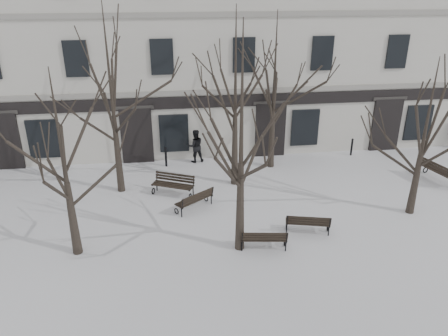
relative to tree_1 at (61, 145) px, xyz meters
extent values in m
plane|color=silver|center=(5.27, 0.11, -4.08)|extent=(100.00, 100.00, 0.00)
cube|color=beige|center=(5.27, 13.11, 1.42)|extent=(40.00, 10.00, 11.00)
cube|color=gray|center=(5.27, 8.08, -0.48)|extent=(40.00, 0.12, 0.25)
cube|color=gray|center=(5.27, 8.08, 3.22)|extent=(40.00, 0.12, 0.25)
cube|color=black|center=(5.27, 8.07, -0.98)|extent=(40.00, 0.10, 0.60)
cube|color=black|center=(-4.73, 8.05, -2.63)|extent=(1.60, 0.22, 2.90)
cube|color=black|center=(-2.83, 8.06, -2.58)|extent=(1.50, 0.14, 2.00)
cube|color=black|center=(1.77, 8.05, -2.63)|extent=(1.60, 0.22, 2.90)
cube|color=#2D2B28|center=(1.77, 8.01, -1.13)|extent=(1.90, 0.08, 0.18)
cube|color=black|center=(3.67, 8.06, -2.58)|extent=(1.50, 0.14, 2.00)
cube|color=black|center=(8.77, 8.05, -2.63)|extent=(1.60, 0.22, 2.90)
cube|color=#2D2B28|center=(8.77, 8.01, -1.13)|extent=(1.90, 0.08, 0.18)
cube|color=black|center=(10.67, 8.06, -2.58)|extent=(1.50, 0.14, 2.00)
cube|color=black|center=(15.27, 8.05, -2.63)|extent=(1.60, 0.22, 2.90)
cube|color=#2D2B28|center=(15.27, 8.01, -1.13)|extent=(1.90, 0.08, 0.18)
cube|color=black|center=(17.17, 8.06, -2.58)|extent=(1.50, 0.14, 2.00)
cube|color=black|center=(-0.73, 8.06, 1.32)|extent=(1.10, 0.14, 1.70)
cube|color=black|center=(3.27, 8.06, 1.32)|extent=(1.10, 0.14, 1.70)
cube|color=black|center=(7.27, 8.06, 1.32)|extent=(1.10, 0.14, 1.70)
cube|color=black|center=(11.27, 8.06, 1.32)|extent=(1.10, 0.14, 1.70)
cube|color=black|center=(15.27, 8.06, 1.32)|extent=(1.10, 0.14, 1.70)
cone|color=black|center=(0.00, 0.00, -2.71)|extent=(0.34, 0.34, 2.74)
cone|color=black|center=(5.71, -0.48, -2.43)|extent=(0.34, 0.34, 3.31)
cone|color=black|center=(13.12, 1.15, -2.75)|extent=(0.34, 0.34, 2.67)
cone|color=black|center=(1.13, 4.76, -2.37)|extent=(0.34, 0.34, 3.42)
cone|color=black|center=(6.35, 4.82, -2.41)|extent=(0.34, 0.34, 3.34)
cone|color=black|center=(8.50, 6.57, -2.48)|extent=(0.34, 0.34, 3.20)
torus|color=black|center=(7.35, -0.56, -3.95)|extent=(0.08, 0.27, 0.27)
cylinder|color=black|center=(7.31, -0.88, -3.88)|extent=(0.05, 0.05, 0.41)
cube|color=black|center=(7.33, -0.72, -3.67)|extent=(0.12, 0.50, 0.05)
torus|color=black|center=(5.81, -0.34, -3.95)|extent=(0.08, 0.27, 0.27)
cylinder|color=black|center=(5.77, -0.66, -3.88)|extent=(0.05, 0.05, 0.41)
cube|color=black|center=(5.79, -0.50, -3.67)|extent=(0.12, 0.50, 0.05)
cube|color=black|center=(6.59, -0.41, -3.65)|extent=(1.64, 0.31, 0.03)
cube|color=black|center=(6.57, -0.54, -3.65)|extent=(1.64, 0.31, 0.03)
cube|color=black|center=(6.55, -0.66, -3.65)|extent=(1.64, 0.31, 0.03)
cube|color=black|center=(6.53, -0.79, -3.65)|extent=(1.64, 0.31, 0.03)
cube|color=black|center=(6.53, -0.83, -3.53)|extent=(1.63, 0.26, 0.08)
cube|color=black|center=(6.53, -0.85, -3.42)|extent=(1.63, 0.26, 0.08)
cube|color=black|center=(6.52, -0.87, -3.31)|extent=(1.63, 0.26, 0.08)
cylinder|color=black|center=(7.29, -0.95, -3.49)|extent=(0.05, 0.13, 0.45)
cylinder|color=black|center=(5.76, -0.74, -3.49)|extent=(0.05, 0.13, 0.45)
torus|color=black|center=(9.24, 0.20, -3.95)|extent=(0.11, 0.27, 0.27)
cylinder|color=black|center=(9.16, -0.12, -3.88)|extent=(0.05, 0.05, 0.41)
cube|color=black|center=(9.20, 0.04, -3.67)|extent=(0.17, 0.50, 0.05)
torus|color=black|center=(7.72, 0.58, -3.95)|extent=(0.11, 0.27, 0.27)
cylinder|color=black|center=(7.64, 0.26, -3.88)|extent=(0.05, 0.05, 0.41)
cube|color=black|center=(7.68, 0.42, -3.67)|extent=(0.17, 0.50, 0.05)
cube|color=black|center=(8.49, 0.42, -3.65)|extent=(1.63, 0.48, 0.03)
cube|color=black|center=(8.46, 0.30, -3.65)|extent=(1.63, 0.48, 0.03)
cube|color=black|center=(8.43, 0.17, -3.65)|extent=(1.63, 0.48, 0.03)
cube|color=black|center=(8.40, 0.05, -3.65)|extent=(1.63, 0.48, 0.03)
cube|color=black|center=(8.39, 0.01, -3.53)|extent=(1.61, 0.43, 0.08)
cube|color=black|center=(8.38, -0.01, -3.42)|extent=(1.61, 0.43, 0.08)
cube|color=black|center=(8.38, -0.02, -3.31)|extent=(1.61, 0.43, 0.08)
cylinder|color=black|center=(9.14, -0.19, -3.48)|extent=(0.07, 0.14, 0.46)
cylinder|color=black|center=(7.63, 0.19, -3.48)|extent=(0.07, 0.14, 0.46)
torus|color=black|center=(2.58, 4.21, -3.94)|extent=(0.17, 0.29, 0.30)
cylinder|color=black|center=(2.74, 4.55, -3.85)|extent=(0.05, 0.05, 0.47)
cube|color=black|center=(2.66, 4.38, -3.62)|extent=(0.29, 0.54, 0.05)
torus|color=black|center=(4.18, 3.47, -3.94)|extent=(0.17, 0.29, 0.30)
cylinder|color=black|center=(4.34, 3.81, -3.85)|extent=(0.05, 0.05, 0.47)
cube|color=black|center=(4.26, 3.64, -3.62)|extent=(0.29, 0.54, 0.05)
cube|color=black|center=(3.36, 3.80, -3.59)|extent=(1.73, 0.87, 0.04)
cube|color=black|center=(3.43, 3.93, -3.59)|extent=(1.73, 0.87, 0.04)
cube|color=black|center=(3.49, 4.06, -3.59)|extent=(1.73, 0.87, 0.04)
cube|color=black|center=(3.55, 4.20, -3.59)|extent=(1.73, 0.87, 0.04)
cube|color=black|center=(3.57, 4.23, -3.46)|extent=(1.71, 0.82, 0.09)
cube|color=black|center=(3.57, 4.25, -3.33)|extent=(1.71, 0.82, 0.09)
cube|color=black|center=(3.58, 4.27, -3.21)|extent=(1.71, 0.82, 0.09)
cylinder|color=black|center=(2.77, 4.62, -3.41)|extent=(0.10, 0.15, 0.52)
cylinder|color=black|center=(4.37, 3.88, -3.41)|extent=(0.10, 0.15, 0.52)
torus|color=black|center=(4.86, 3.22, -3.95)|extent=(0.20, 0.25, 0.28)
cylinder|color=black|center=(5.06, 2.94, -3.87)|extent=(0.05, 0.05, 0.43)
cube|color=black|center=(4.96, 3.08, -3.65)|extent=(0.35, 0.45, 0.05)
torus|color=black|center=(3.55, 2.27, -3.95)|extent=(0.20, 0.25, 0.28)
cylinder|color=black|center=(3.75, 1.99, -3.87)|extent=(0.05, 0.05, 0.43)
cube|color=black|center=(3.65, 2.13, -3.65)|extent=(0.35, 0.45, 0.05)
cube|color=black|center=(4.18, 2.77, -3.64)|extent=(1.43, 1.08, 0.03)
cube|color=black|center=(4.26, 2.67, -3.64)|extent=(1.43, 1.08, 0.03)
cube|color=black|center=(4.34, 2.56, -3.64)|extent=(1.43, 1.08, 0.03)
cube|color=black|center=(4.42, 2.45, -3.64)|extent=(1.43, 1.08, 0.03)
cube|color=black|center=(4.44, 2.42, -3.51)|extent=(1.40, 1.03, 0.09)
cube|color=black|center=(4.45, 2.40, -3.40)|extent=(1.40, 1.03, 0.09)
cube|color=black|center=(4.46, 2.39, -3.28)|extent=(1.40, 1.03, 0.09)
cylinder|color=black|center=(5.10, 2.88, -3.46)|extent=(0.11, 0.13, 0.47)
cylinder|color=black|center=(3.80, 1.93, -3.46)|extent=(0.11, 0.13, 0.47)
torus|color=black|center=(15.94, 4.76, -3.93)|extent=(0.33, 0.14, 0.32)
cylinder|color=black|center=(15.55, 4.66, -3.83)|extent=(0.06, 0.06, 0.50)
cube|color=black|center=(15.74, 4.71, -3.58)|extent=(0.61, 0.21, 0.06)
cube|color=black|center=(16.22, 3.85, -3.56)|extent=(0.60, 1.97, 0.04)
cube|color=black|center=(16.07, 3.82, -3.56)|extent=(0.60, 1.97, 0.04)
cube|color=black|center=(15.91, 3.78, -3.56)|extent=(0.60, 1.97, 0.04)
cube|color=black|center=(15.76, 3.74, -3.56)|extent=(0.60, 1.97, 0.04)
cube|color=black|center=(15.72, 3.73, -3.41)|extent=(0.54, 1.96, 0.10)
cube|color=black|center=(15.70, 3.72, -3.28)|extent=(0.54, 1.96, 0.10)
cube|color=black|center=(15.67, 3.71, -3.14)|extent=(0.54, 1.96, 0.10)
cylinder|color=black|center=(15.46, 4.64, -3.36)|extent=(0.17, 0.08, 0.56)
cylinder|color=black|center=(3.19, 7.28, -3.60)|extent=(0.12, 0.12, 0.97)
sphere|color=black|center=(3.19, 7.28, -3.10)|extent=(0.14, 0.14, 0.14)
cylinder|color=black|center=(13.19, 7.48, -3.64)|extent=(0.11, 0.11, 0.88)
sphere|color=black|center=(13.19, 7.48, -3.18)|extent=(0.12, 0.12, 0.12)
imported|color=black|center=(4.74, 7.69, -4.08)|extent=(0.95, 0.79, 1.76)
camera|label=1|loc=(3.42, -13.48, 4.89)|focal=35.00mm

